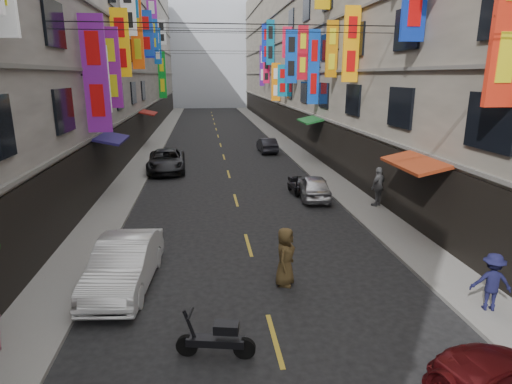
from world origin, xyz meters
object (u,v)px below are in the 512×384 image
object	(u,v)px
pedestrian_rfar	(378,187)
pedestrian_crossing	(285,257)
scooter_crossing	(217,339)
car_right_far	(267,145)
car_left_far	(166,161)
car_left_mid	(124,264)
car_right_mid	(314,187)
pedestrian_rnear	(492,282)
scooter_far_right	(293,186)

from	to	relation	value
pedestrian_rfar	pedestrian_crossing	bearing A→B (deg)	15.44
scooter_crossing	car_right_far	xyz separation A→B (m)	(5.05, 26.25, 0.15)
car_right_far	pedestrian_crossing	xyz separation A→B (m)	(-2.89, -23.01, 0.31)
car_left_far	pedestrian_crossing	distance (m)	17.21
car_left_mid	car_right_far	bearing A→B (deg)	76.13
car_right_mid	pedestrian_rnear	size ratio (longest dim) A/B	2.30
car_right_mid	scooter_far_right	bearing A→B (deg)	-45.07
car_left_mid	car_right_mid	world-z (taller)	car_left_mid
car_left_mid	pedestrian_rnear	world-z (taller)	pedestrian_rnear
pedestrian_rnear	scooter_far_right	bearing A→B (deg)	-60.56
car_right_mid	car_left_mid	bearing A→B (deg)	52.95
car_left_far	car_right_mid	world-z (taller)	car_left_far
scooter_crossing	pedestrian_crossing	size ratio (longest dim) A/B	0.99
car_left_far	pedestrian_rnear	distance (m)	21.22
scooter_far_right	car_left_mid	distance (m)	12.05
scooter_far_right	car_left_far	size ratio (longest dim) A/B	0.35
pedestrian_rfar	scooter_far_right	bearing A→B (deg)	-76.73
car_left_mid	car_left_far	size ratio (longest dim) A/B	0.87
pedestrian_rfar	pedestrian_crossing	xyz separation A→B (m)	(-5.83, -7.07, -0.16)
pedestrian_rnear	car_left_far	bearing A→B (deg)	-45.15
car_left_mid	pedestrian_rnear	size ratio (longest dim) A/B	2.82
scooter_crossing	car_right_far	bearing A→B (deg)	0.71
scooter_far_right	car_left_far	bearing A→B (deg)	-46.95
scooter_far_right	car_right_mid	size ratio (longest dim) A/B	0.50
scooter_crossing	pedestrian_rfar	world-z (taller)	pedestrian_rfar
scooter_crossing	pedestrian_rnear	distance (m)	7.32
scooter_crossing	car_left_far	distance (m)	19.94
car_left_far	car_right_mid	xyz separation A→B (m)	(8.00, -7.43, -0.09)
car_right_mid	car_right_far	bearing A→B (deg)	-82.92
scooter_crossing	car_right_mid	world-z (taller)	car_right_mid
car_left_mid	pedestrian_rnear	xyz separation A→B (m)	(9.85, -2.70, 0.17)
scooter_crossing	car_left_far	size ratio (longest dim) A/B	0.35
car_left_mid	pedestrian_rfar	size ratio (longest dim) A/B	2.36
car_right_far	scooter_crossing	bearing A→B (deg)	77.10
car_left_far	pedestrian_rfar	xyz separation A→B (m)	(10.60, -9.47, 0.35)
car_left_mid	car_right_mid	xyz separation A→B (m)	(8.00, 8.67, -0.11)
scooter_far_right	pedestrian_rfar	size ratio (longest dim) A/B	0.96
pedestrian_rfar	pedestrian_crossing	size ratio (longest dim) A/B	1.04
car_left_mid	pedestrian_rnear	distance (m)	10.21
car_left_mid	car_right_far	world-z (taller)	car_left_mid
pedestrian_crossing	car_left_mid	bearing A→B (deg)	111.06
car_left_mid	pedestrian_rnear	bearing A→B (deg)	-10.48
scooter_far_right	scooter_crossing	bearing A→B (deg)	66.05
car_right_mid	pedestrian_crossing	xyz separation A→B (m)	(-3.23, -9.10, 0.29)
scooter_crossing	car_right_far	distance (m)	26.73
car_right_mid	pedestrian_rfar	bearing A→B (deg)	147.63
scooter_far_right	car_left_far	xyz separation A→B (m)	(-7.16, 6.40, 0.27)
car_right_mid	pedestrian_rfar	size ratio (longest dim) A/B	1.93
car_right_far	pedestrian_rnear	distance (m)	25.37
pedestrian_crossing	scooter_crossing	bearing A→B (deg)	172.53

